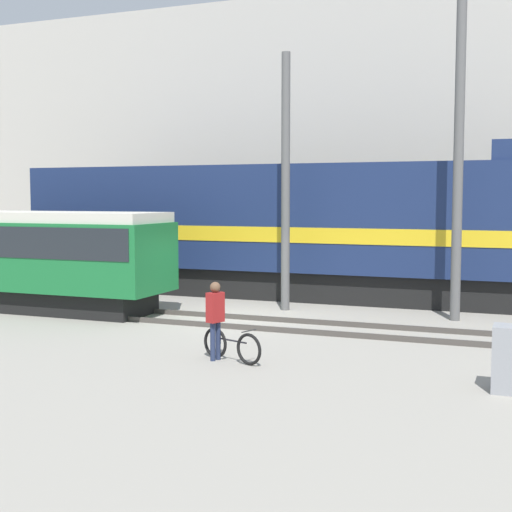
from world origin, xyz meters
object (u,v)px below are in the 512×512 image
Objects in this scene: person at (215,313)px; utility_pole_center at (286,183)px; freight_locomotive at (292,228)px; bicycle at (232,346)px; utility_pole_right at (459,142)px; streetcar at (29,254)px.

utility_pole_center is at bearing 96.81° from person.
utility_pole_center reaches higher than person.
freight_locomotive is 10.12m from bicycle.
bicycle is 9.20m from utility_pole_right.
freight_locomotive is at bearing 154.20° from utility_pole_right.
bicycle is 0.20× the size of utility_pole_center.
person is at bearing -26.77° from streetcar.
person is at bearing -178.07° from bicycle.
freight_locomotive is 2.49× the size of utility_pole_center.
utility_pole_right reaches higher than streetcar.
streetcar is 5.36× the size of person.
freight_locomotive is 2.15× the size of streetcar.
bicycle is 7.88m from utility_pole_center.
utility_pole_right reaches higher than utility_pole_center.
bicycle is at bearing -25.69° from streetcar.
freight_locomotive reaches higher than streetcar.
freight_locomotive is 9.95m from person.
person is 0.22× the size of utility_pole_center.
freight_locomotive is 8.73m from streetcar.
utility_pole_center is (0.72, -2.79, 1.51)m from freight_locomotive.
bicycle is at bearing -78.84° from freight_locomotive.
freight_locomotive is 3.25m from utility_pole_center.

